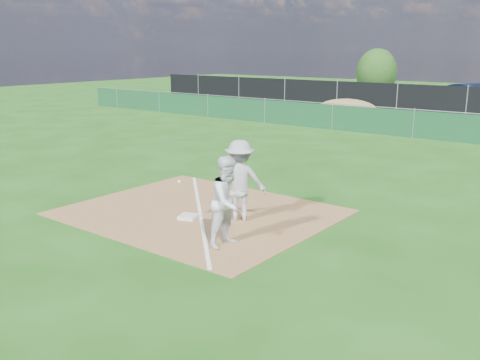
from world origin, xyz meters
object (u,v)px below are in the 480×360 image
play_at_first (240,181)px  runner (228,201)px  first_base (188,217)px  car_left (417,98)px  car_mid (474,98)px  tree_left (377,72)px

play_at_first → runner: play_at_first is taller
first_base → play_at_first: 1.49m
car_left → car_mid: size_ratio=0.78×
first_base → tree_left: 33.96m
car_mid → tree_left: tree_left is taller
play_at_first → car_left: size_ratio=0.59×
first_base → play_at_first: play_at_first is taller
runner → tree_left: bearing=21.0°
play_at_first → first_base: bearing=-146.1°
play_at_first → tree_left: tree_left is taller
first_base → tree_left: bearing=106.9°
play_at_first → car_left: (-5.18, 25.47, -0.26)m
car_left → tree_left: size_ratio=1.03×
first_base → runner: runner is taller
play_at_first → tree_left: bearing=108.9°
play_at_first → car_left: play_at_first is taller
runner → car_mid: (-2.67, 27.54, -0.07)m
first_base → tree_left: (-9.88, 32.44, 1.91)m
car_left → first_base: bearing=-160.8°
play_at_first → car_left: bearing=101.5°
first_base → runner: bearing=-21.9°
play_at_first → runner: bearing=-60.2°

